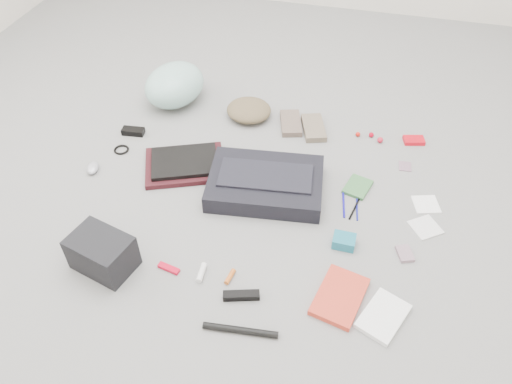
% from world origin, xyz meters
% --- Properties ---
extents(ground_plane, '(4.00, 4.00, 0.00)m').
position_xyz_m(ground_plane, '(0.00, 0.00, 0.00)').
color(ground_plane, slate).
extents(messenger_bag, '(0.53, 0.40, 0.08)m').
position_xyz_m(messenger_bag, '(0.02, 0.07, 0.04)').
color(messenger_bag, black).
rests_on(messenger_bag, ground_plane).
extents(bag_flap, '(0.42, 0.23, 0.01)m').
position_xyz_m(bag_flap, '(0.02, 0.07, 0.09)').
color(bag_flap, black).
rests_on(bag_flap, messenger_bag).
extents(laptop_sleeve, '(0.43, 0.38, 0.02)m').
position_xyz_m(laptop_sleeve, '(-0.37, 0.13, 0.01)').
color(laptop_sleeve, '#3C1217').
rests_on(laptop_sleeve, ground_plane).
extents(laptop, '(0.36, 0.31, 0.02)m').
position_xyz_m(laptop, '(-0.37, 0.13, 0.03)').
color(laptop, black).
rests_on(laptop, laptop_sleeve).
extents(bike_helmet, '(0.38, 0.42, 0.21)m').
position_xyz_m(bike_helmet, '(-0.60, 0.62, 0.10)').
color(bike_helmet, '#A7DED5').
rests_on(bike_helmet, ground_plane).
extents(beanie, '(0.26, 0.25, 0.08)m').
position_xyz_m(beanie, '(-0.19, 0.58, 0.04)').
color(beanie, brown).
rests_on(beanie, ground_plane).
extents(mitten_left, '(0.15, 0.22, 0.03)m').
position_xyz_m(mitten_left, '(0.04, 0.56, 0.01)').
color(mitten_left, '#6E5C50').
rests_on(mitten_left, ground_plane).
extents(mitten_right, '(0.16, 0.23, 0.03)m').
position_xyz_m(mitten_right, '(0.16, 0.55, 0.02)').
color(mitten_right, '#7A6A58').
rests_on(mitten_right, ground_plane).
extents(power_brick, '(0.11, 0.06, 0.03)m').
position_xyz_m(power_brick, '(-0.71, 0.30, 0.01)').
color(power_brick, black).
rests_on(power_brick, ground_plane).
extents(cable_coil, '(0.07, 0.07, 0.01)m').
position_xyz_m(cable_coil, '(-0.71, 0.17, 0.01)').
color(cable_coil, black).
rests_on(cable_coil, ground_plane).
extents(mouse, '(0.07, 0.10, 0.03)m').
position_xyz_m(mouse, '(-0.77, 0.00, 0.02)').
color(mouse, '#A7A7B3').
rests_on(mouse, ground_plane).
extents(camera_bag, '(0.26, 0.21, 0.15)m').
position_xyz_m(camera_bag, '(-0.47, -0.48, 0.07)').
color(camera_bag, black).
rests_on(camera_bag, ground_plane).
extents(multitool, '(0.09, 0.04, 0.01)m').
position_xyz_m(multitool, '(-0.23, -0.44, 0.01)').
color(multitool, red).
rests_on(multitool, ground_plane).
extents(toiletry_tube_white, '(0.03, 0.08, 0.02)m').
position_xyz_m(toiletry_tube_white, '(-0.10, -0.43, 0.01)').
color(toiletry_tube_white, silver).
rests_on(toiletry_tube_white, ground_plane).
extents(toiletry_tube_orange, '(0.03, 0.07, 0.02)m').
position_xyz_m(toiletry_tube_orange, '(0.01, -0.42, 0.01)').
color(toiletry_tube_orange, '#C65E1E').
rests_on(toiletry_tube_orange, ground_plane).
extents(u_lock, '(0.14, 0.07, 0.03)m').
position_xyz_m(u_lock, '(0.07, -0.49, 0.01)').
color(u_lock, black).
rests_on(u_lock, ground_plane).
extents(bike_pump, '(0.26, 0.05, 0.02)m').
position_xyz_m(bike_pump, '(0.11, -0.63, 0.01)').
color(bike_pump, black).
rests_on(bike_pump, ground_plane).
extents(book_red, '(0.20, 0.26, 0.02)m').
position_xyz_m(book_red, '(0.41, -0.41, 0.01)').
color(book_red, '#EC412B').
rests_on(book_red, ground_plane).
extents(book_white, '(0.19, 0.23, 0.02)m').
position_xyz_m(book_white, '(0.57, -0.45, 0.01)').
color(book_white, white).
rests_on(book_white, ground_plane).
extents(notepad, '(0.13, 0.15, 0.02)m').
position_xyz_m(notepad, '(0.42, 0.18, 0.01)').
color(notepad, '#386D3B').
rests_on(notepad, ground_plane).
extents(pen_blue, '(0.03, 0.16, 0.01)m').
position_xyz_m(pen_blue, '(0.37, 0.07, 0.00)').
color(pen_blue, '#150EA4').
rests_on(pen_blue, ground_plane).
extents(pen_black, '(0.04, 0.15, 0.01)m').
position_xyz_m(pen_black, '(0.42, 0.06, 0.00)').
color(pen_black, black).
rests_on(pen_black, ground_plane).
extents(pen_navy, '(0.02, 0.13, 0.01)m').
position_xyz_m(pen_navy, '(0.43, 0.05, 0.00)').
color(pen_navy, navy).
rests_on(pen_navy, ground_plane).
extents(accordion_wallet, '(0.09, 0.07, 0.04)m').
position_xyz_m(accordion_wallet, '(0.40, -0.15, 0.02)').
color(accordion_wallet, teal).
rests_on(accordion_wallet, ground_plane).
extents(card_deck, '(0.08, 0.09, 0.01)m').
position_xyz_m(card_deck, '(0.63, -0.15, 0.01)').
color(card_deck, gray).
rests_on(card_deck, ground_plane).
extents(napkin_top, '(0.13, 0.13, 0.01)m').
position_xyz_m(napkin_top, '(0.71, 0.15, 0.00)').
color(napkin_top, white).
rests_on(napkin_top, ground_plane).
extents(napkin_bottom, '(0.15, 0.15, 0.01)m').
position_xyz_m(napkin_bottom, '(0.71, 0.02, 0.00)').
color(napkin_bottom, silver).
rests_on(napkin_bottom, ground_plane).
extents(lollipop_a, '(0.03, 0.03, 0.02)m').
position_xyz_m(lollipop_a, '(0.38, 0.56, 0.01)').
color(lollipop_a, red).
rests_on(lollipop_a, ground_plane).
extents(lollipop_b, '(0.03, 0.03, 0.02)m').
position_xyz_m(lollipop_b, '(0.44, 0.57, 0.01)').
color(lollipop_b, '#AC0016').
rests_on(lollipop_b, ground_plane).
extents(lollipop_c, '(0.04, 0.04, 0.03)m').
position_xyz_m(lollipop_c, '(0.49, 0.54, 0.01)').
color(lollipop_c, red).
rests_on(lollipop_c, ground_plane).
extents(altoids_tin, '(0.11, 0.08, 0.02)m').
position_xyz_m(altoids_tin, '(0.65, 0.58, 0.01)').
color(altoids_tin, red).
rests_on(altoids_tin, ground_plane).
extents(stamp_sheet, '(0.06, 0.07, 0.00)m').
position_xyz_m(stamp_sheet, '(0.61, 0.38, 0.00)').
color(stamp_sheet, gray).
rests_on(stamp_sheet, ground_plane).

